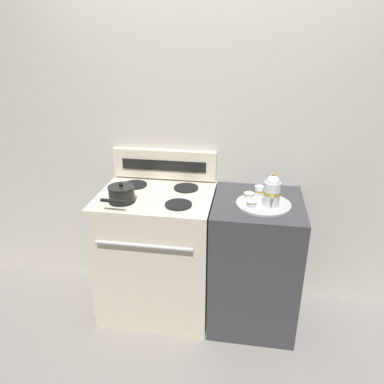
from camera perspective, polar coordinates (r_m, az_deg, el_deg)
name	(u,v)px	position (r m, az deg, el deg)	size (l,w,h in m)	color
ground_plane	(198,308)	(3.02, 0.91, -17.28)	(6.00, 6.00, 0.00)	gray
wall_back	(206,159)	(2.77, 2.07, 5.12)	(6.00, 0.05, 2.20)	beige
stove	(158,253)	(2.79, -5.23, -9.22)	(0.79, 0.66, 0.95)	beige
control_panel	(164,164)	(2.79, -4.22, 4.22)	(0.77, 0.05, 0.22)	beige
side_counter	(254,262)	(2.72, 9.44, -10.43)	(0.59, 0.63, 0.93)	#38383D
saucepan	(121,193)	(2.47, -10.73, -0.17)	(0.17, 0.26, 0.12)	black
serving_tray	(263,204)	(2.45, 10.83, -1.83)	(0.35, 0.35, 0.01)	#B2B2B7
teapot	(272,191)	(2.39, 12.11, 0.18)	(0.10, 0.17, 0.22)	silver
teacup_left	(252,204)	(2.36, 9.06, -1.88)	(0.10, 0.10, 0.04)	silver
teacup_right	(249,196)	(2.48, 8.66, -0.60)	(0.10, 0.10, 0.04)	silver
teacup_front	(273,195)	(2.52, 12.18, -0.44)	(0.10, 0.10, 0.04)	silver
creamer_jug	(259,191)	(2.54, 10.21, 0.21)	(0.06, 0.06, 0.07)	silver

